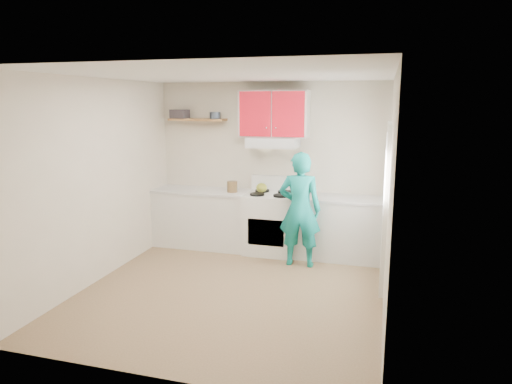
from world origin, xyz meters
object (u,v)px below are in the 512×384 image
(kettle, at_px, (262,188))
(crock, at_px, (232,187))
(tin, at_px, (215,115))
(person, at_px, (300,210))
(stove, at_px, (271,223))

(kettle, xyz_separation_m, crock, (-0.44, -0.11, 0.00))
(tin, relative_size, crock, 0.89)
(tin, bearing_deg, person, -22.07)
(stove, xyz_separation_m, crock, (-0.62, -0.03, 0.54))
(stove, distance_m, tin, 1.89)
(person, bearing_deg, tin, -24.05)
(person, bearing_deg, crock, -22.05)
(stove, relative_size, kettle, 5.36)
(tin, xyz_separation_m, person, (1.47, -0.60, -1.28))
(stove, relative_size, crock, 4.81)
(kettle, xyz_separation_m, person, (0.70, -0.53, -0.18))
(stove, bearing_deg, tin, 170.87)
(kettle, relative_size, crock, 0.90)
(kettle, distance_m, crock, 0.45)
(tin, height_order, kettle, tin)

